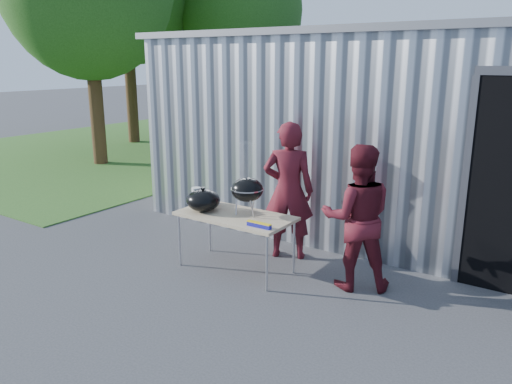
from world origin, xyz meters
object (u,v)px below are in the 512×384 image
Objects in this scene: person_cook at (288,191)px; person_bystander at (357,218)px; folding_table at (235,218)px; kettle_grill at (247,183)px.

person_cook is 1.22m from person_bystander.
folding_table is 0.79× the size of person_cook.
person_cook is 1.08× the size of person_bystander.
kettle_grill is at bearing -15.93° from person_bystander.
person_bystander is at bearing 13.32° from kettle_grill.
person_cook is (0.19, 0.69, -0.23)m from kettle_grill.
kettle_grill is at bearing 31.20° from folding_table.
person_bystander reaches higher than kettle_grill.
folding_table is 0.87m from person_cook.
folding_table is 0.49m from kettle_grill.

